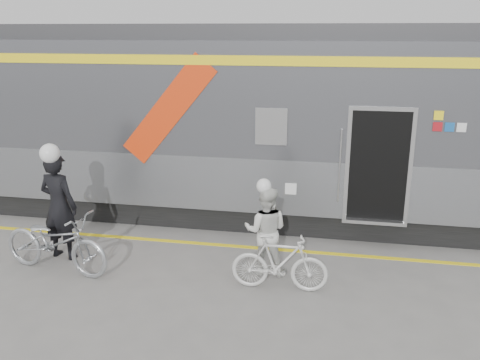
% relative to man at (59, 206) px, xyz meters
% --- Properties ---
extents(ground, '(90.00, 90.00, 0.00)m').
position_rel_man_xyz_m(ground, '(2.97, -1.12, -0.98)').
color(ground, slate).
rests_on(ground, ground).
extents(train, '(24.00, 3.17, 4.10)m').
position_rel_man_xyz_m(train, '(3.38, 3.08, 1.08)').
color(train, black).
rests_on(train, ground).
extents(safety_strip, '(24.00, 0.12, 0.01)m').
position_rel_man_xyz_m(safety_strip, '(2.97, 1.03, -0.97)').
color(safety_strip, yellow).
rests_on(safety_strip, ground).
extents(man, '(0.78, 0.58, 1.95)m').
position_rel_man_xyz_m(man, '(0.00, 0.00, 0.00)').
color(man, black).
rests_on(man, ground).
extents(bicycle_left, '(2.14, 1.05, 1.08)m').
position_rel_man_xyz_m(bicycle_left, '(0.20, -0.55, -0.44)').
color(bicycle_left, '#ADB1B5').
rests_on(bicycle_left, ground).
extents(woman, '(0.75, 0.59, 1.53)m').
position_rel_man_xyz_m(woman, '(3.71, 0.07, -0.21)').
color(woman, silver).
rests_on(woman, ground).
extents(bicycle_right, '(1.55, 0.47, 0.93)m').
position_rel_man_xyz_m(bicycle_right, '(4.01, -0.48, -0.51)').
color(bicycle_right, silver).
rests_on(bicycle_right, ground).
extents(helmet_man, '(0.34, 0.34, 0.34)m').
position_rel_man_xyz_m(helmet_man, '(0.00, 0.00, 1.15)').
color(helmet_man, white).
rests_on(helmet_man, man).
extents(helmet_woman, '(0.24, 0.24, 0.24)m').
position_rel_man_xyz_m(helmet_woman, '(3.71, 0.07, 0.67)').
color(helmet_woman, white).
rests_on(helmet_woman, woman).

